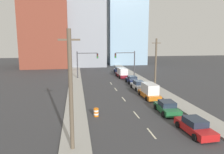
# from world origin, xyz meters

# --- Properties ---
(sidewalk_left) EXTENTS (2.54, 90.91, 0.18)m
(sidewalk_left) POSITION_xyz_m (-6.99, 45.46, 0.09)
(sidewalk_left) COLOR #9E9B93
(sidewalk_left) RESTS_ON ground
(sidewalk_right) EXTENTS (2.54, 90.91, 0.18)m
(sidewalk_right) POSITION_xyz_m (6.99, 45.46, 0.09)
(sidewalk_right) COLOR #9E9B93
(sidewalk_right) RESTS_ON ground
(lane_stripe_at_7m) EXTENTS (0.16, 2.40, 0.01)m
(lane_stripe_at_7m) POSITION_xyz_m (0.00, 7.20, 0.00)
(lane_stripe_at_7m) COLOR beige
(lane_stripe_at_7m) RESTS_ON ground
(lane_stripe_at_12m) EXTENTS (0.16, 2.40, 0.01)m
(lane_stripe_at_12m) POSITION_xyz_m (0.00, 12.35, 0.00)
(lane_stripe_at_12m) COLOR beige
(lane_stripe_at_12m) RESTS_ON ground
(lane_stripe_at_19m) EXTENTS (0.16, 2.40, 0.01)m
(lane_stripe_at_19m) POSITION_xyz_m (0.00, 19.26, 0.00)
(lane_stripe_at_19m) COLOR beige
(lane_stripe_at_19m) RESTS_ON ground
(lane_stripe_at_26m) EXTENTS (0.16, 2.40, 0.01)m
(lane_stripe_at_26m) POSITION_xyz_m (0.00, 25.77, 0.00)
(lane_stripe_at_26m) COLOR beige
(lane_stripe_at_26m) RESTS_ON ground
(lane_stripe_at_31m) EXTENTS (0.16, 2.40, 0.01)m
(lane_stripe_at_31m) POSITION_xyz_m (0.00, 31.03, 0.00)
(lane_stripe_at_31m) COLOR beige
(lane_stripe_at_31m) RESTS_ON ground
(building_brick_left) EXTENTS (14.00, 16.00, 19.84)m
(building_brick_left) POSITION_xyz_m (-15.96, 62.70, 9.92)
(building_brick_left) COLOR brown
(building_brick_left) RESTS_ON ground
(building_office_center) EXTENTS (12.00, 20.00, 25.73)m
(building_office_center) POSITION_xyz_m (-3.19, 66.70, 12.87)
(building_office_center) COLOR gray
(building_office_center) RESTS_ON ground
(building_glass_right) EXTENTS (13.00, 20.00, 38.38)m
(building_glass_right) POSITION_xyz_m (11.01, 70.70, 19.19)
(building_glass_right) COLOR #8CADC6
(building_glass_right) RESTS_ON ground
(traffic_signal_left) EXTENTS (4.78, 0.35, 6.08)m
(traffic_signal_left) POSITION_xyz_m (-5.10, 37.69, 3.98)
(traffic_signal_left) COLOR #38383D
(traffic_signal_left) RESTS_ON ground
(traffic_signal_right) EXTENTS (4.78, 0.35, 6.08)m
(traffic_signal_right) POSITION_xyz_m (5.19, 37.69, 3.98)
(traffic_signal_right) COLOR #38383D
(traffic_signal_right) RESTS_ON ground
(utility_pole_left_near) EXTENTS (1.60, 0.32, 9.41)m
(utility_pole_left_near) POSITION_xyz_m (-7.21, 5.13, 4.83)
(utility_pole_left_near) COLOR brown
(utility_pole_left_near) RESTS_ON ground
(utility_pole_right_mid) EXTENTS (1.60, 0.32, 8.85)m
(utility_pole_right_mid) POSITION_xyz_m (7.11, 25.44, 4.54)
(utility_pole_right_mid) COLOR brown
(utility_pole_right_mid) RESTS_ON ground
(traffic_barrel) EXTENTS (0.56, 0.56, 0.95)m
(traffic_barrel) POSITION_xyz_m (-4.66, 12.62, 0.47)
(traffic_barrel) COLOR orange
(traffic_barrel) RESTS_ON ground
(sedan_red) EXTENTS (2.21, 4.78, 1.43)m
(sedan_red) POSITION_xyz_m (3.99, 6.61, 0.65)
(sedan_red) COLOR red
(sedan_red) RESTS_ON ground
(sedan_green) EXTENTS (2.27, 4.51, 1.43)m
(sedan_green) POSITION_xyz_m (3.80, 12.50, 0.65)
(sedan_green) COLOR #1E6033
(sedan_green) RESTS_ON ground
(box_truck_orange) EXTENTS (2.28, 5.24, 2.21)m
(box_truck_orange) POSITION_xyz_m (3.95, 19.28, 1.03)
(box_truck_orange) COLOR orange
(box_truck_orange) RESTS_ON ground
(sedan_white) EXTENTS (2.17, 4.31, 1.53)m
(sedan_white) POSITION_xyz_m (3.95, 25.12, 0.69)
(sedan_white) COLOR silver
(sedan_white) RESTS_ON ground
(sedan_navy) EXTENTS (2.11, 4.34, 1.42)m
(sedan_navy) POSITION_xyz_m (4.30, 30.84, 0.65)
(sedan_navy) COLOR #141E47
(sedan_navy) RESTS_ON ground
(box_truck_maroon) EXTENTS (2.44, 5.60, 2.15)m
(box_truck_maroon) POSITION_xyz_m (3.72, 37.73, 1.02)
(box_truck_maroon) COLOR maroon
(box_truck_maroon) RESTS_ON ground
(sedan_blue) EXTENTS (2.06, 4.63, 1.48)m
(sedan_blue) POSITION_xyz_m (4.20, 44.57, 0.67)
(sedan_blue) COLOR navy
(sedan_blue) RESTS_ON ground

